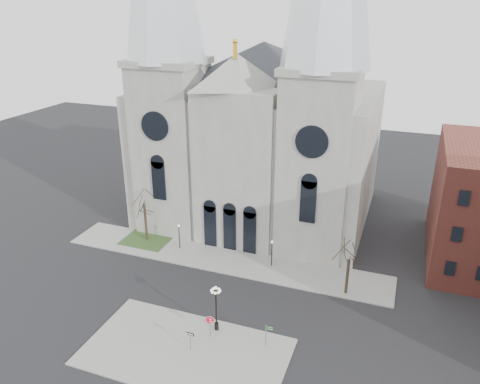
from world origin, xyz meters
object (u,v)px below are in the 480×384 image
(one_way_sign, at_px, (190,337))
(stop_sign, at_px, (210,322))
(street_name_sign, at_px, (267,333))
(globe_lamp, at_px, (216,303))

(one_way_sign, bearing_deg, stop_sign, 65.61)
(stop_sign, bearing_deg, street_name_sign, 17.98)
(street_name_sign, bearing_deg, one_way_sign, -160.74)
(street_name_sign, bearing_deg, globe_lamp, 169.01)
(stop_sign, height_order, one_way_sign, stop_sign)
(stop_sign, xyz_separation_m, street_name_sign, (5.19, 0.70, -0.36))
(stop_sign, bearing_deg, one_way_sign, -104.07)
(stop_sign, relative_size, street_name_sign, 1.05)
(stop_sign, xyz_separation_m, one_way_sign, (-0.99, -2.18, -0.33))
(stop_sign, xyz_separation_m, globe_lamp, (0.10, 1.17, 1.34))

